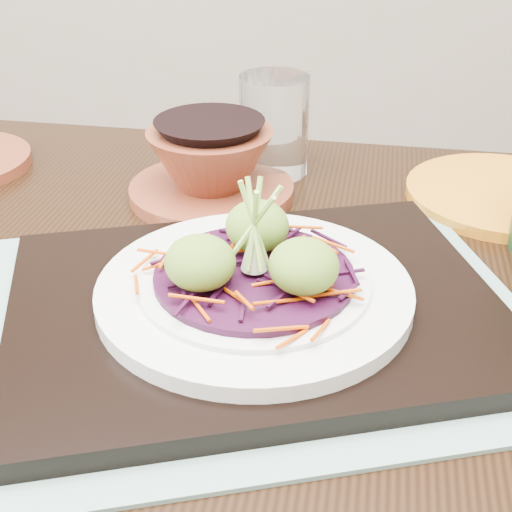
# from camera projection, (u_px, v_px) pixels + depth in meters

# --- Properties ---
(dining_table) EXTENTS (1.26, 0.92, 0.74)m
(dining_table) POSITION_uv_depth(u_px,v_px,m) (216.00, 395.00, 0.64)
(dining_table) COLOR black
(dining_table) RESTS_ON ground
(placemat) EXTENTS (0.51, 0.45, 0.00)m
(placemat) POSITION_uv_depth(u_px,v_px,m) (254.00, 318.00, 0.57)
(placemat) COLOR gray
(placemat) RESTS_ON dining_table
(serving_tray) EXTENTS (0.44, 0.38, 0.02)m
(serving_tray) POSITION_uv_depth(u_px,v_px,m) (254.00, 307.00, 0.57)
(serving_tray) COLOR black
(serving_tray) RESTS_ON placemat
(white_plate) EXTENTS (0.25, 0.25, 0.02)m
(white_plate) POSITION_uv_depth(u_px,v_px,m) (254.00, 289.00, 0.56)
(white_plate) COLOR silver
(white_plate) RESTS_ON serving_tray
(cabbage_bed) EXTENTS (0.16, 0.16, 0.01)m
(cabbage_bed) POSITION_uv_depth(u_px,v_px,m) (254.00, 275.00, 0.55)
(cabbage_bed) COLOR #300923
(cabbage_bed) RESTS_ON white_plate
(carrot_julienne) EXTENTS (0.19, 0.19, 0.01)m
(carrot_julienne) POSITION_uv_depth(u_px,v_px,m) (254.00, 267.00, 0.55)
(carrot_julienne) COLOR #C44303
(carrot_julienne) RESTS_ON cabbage_bed
(guacamole_scoops) EXTENTS (0.14, 0.12, 0.04)m
(guacamole_scoops) POSITION_uv_depth(u_px,v_px,m) (254.00, 251.00, 0.54)
(guacamole_scoops) COLOR olive
(guacamole_scoops) RESTS_ON cabbage_bed
(scallion_garnish) EXTENTS (0.06, 0.06, 0.09)m
(scallion_garnish) POSITION_uv_depth(u_px,v_px,m) (254.00, 229.00, 0.53)
(scallion_garnish) COLOR #97CA51
(scallion_garnish) RESTS_ON cabbage_bed
(water_glass) EXTENTS (0.09, 0.09, 0.11)m
(water_glass) POSITION_uv_depth(u_px,v_px,m) (274.00, 125.00, 0.81)
(water_glass) COLOR white
(water_glass) RESTS_ON dining_table
(terracotta_bowl_set) EXTENTS (0.20, 0.20, 0.07)m
(terracotta_bowl_set) POSITION_uv_depth(u_px,v_px,m) (211.00, 168.00, 0.76)
(terracotta_bowl_set) COLOR maroon
(terracotta_bowl_set) RESTS_ON dining_table
(yellow_plate) EXTENTS (0.25, 0.25, 0.01)m
(yellow_plate) POSITION_uv_depth(u_px,v_px,m) (503.00, 195.00, 0.76)
(yellow_plate) COLOR #C16D15
(yellow_plate) RESTS_ON dining_table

